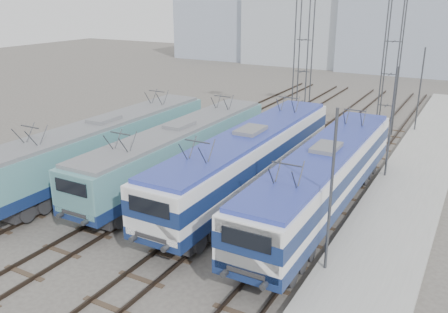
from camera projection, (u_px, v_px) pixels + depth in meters
ground at (130, 244)px, 21.81m from camera, size 160.00×160.00×0.00m
platform at (393, 221)px, 23.68m from camera, size 4.00×70.00×0.30m
locomotive_far_left at (104, 144)px, 29.04m from camera, size 2.82×17.83×3.35m
locomotive_center_left at (178, 149)px, 28.24m from camera, size 2.73×17.24×3.25m
locomotive_center_right at (249, 157)px, 26.40m from camera, size 2.89×18.30×3.44m
locomotive_far_right at (323, 176)px, 23.81m from camera, size 2.80×17.73×3.33m
catenary_tower_west at (303, 51)px, 37.84m from camera, size 4.50×1.20×12.00m
catenary_tower_east at (392, 53)px, 36.51m from camera, size 4.50×1.20×12.00m
mast_front at (331, 196)px, 18.37m from camera, size 0.12×0.12×7.00m
mast_mid at (391, 125)px, 28.29m from camera, size 0.12×0.12×7.00m
mast_rear at (420, 91)px, 38.22m from camera, size 0.12×0.12×7.00m
building_west at (307, 20)px, 77.24m from camera, size 18.00×12.00×14.00m
building_center at (427, 8)px, 68.31m from camera, size 22.00×14.00×18.00m
building_far_west at (222, 29)px, 85.24m from camera, size 14.00×10.00×10.00m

